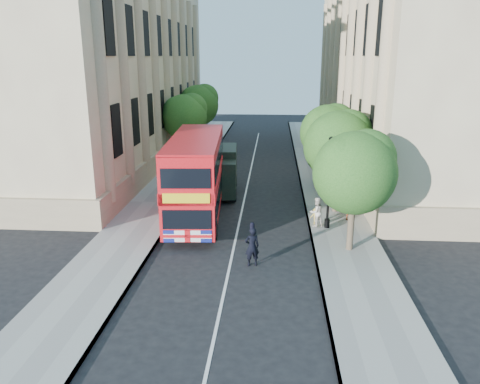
% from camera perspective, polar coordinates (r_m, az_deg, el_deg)
% --- Properties ---
extents(ground, '(120.00, 120.00, 0.00)m').
position_cam_1_polar(ground, '(21.25, -1.47, -9.97)').
color(ground, black).
rests_on(ground, ground).
extents(pavement_right, '(3.50, 80.00, 0.12)m').
position_cam_1_polar(pavement_right, '(30.68, 11.14, -1.78)').
color(pavement_right, gray).
rests_on(pavement_right, ground).
extents(pavement_left, '(3.50, 80.00, 0.12)m').
position_cam_1_polar(pavement_left, '(31.39, -10.18, -1.32)').
color(pavement_left, gray).
rests_on(pavement_left, ground).
extents(building_right, '(12.00, 38.00, 18.00)m').
position_cam_1_polar(building_right, '(44.59, 20.32, 14.76)').
color(building_right, tan).
rests_on(building_right, ground).
extents(building_left, '(12.00, 38.00, 18.00)m').
position_cam_1_polar(building_left, '(45.76, -16.51, 15.10)').
color(building_left, tan).
rests_on(building_left, ground).
extents(tree_right_near, '(4.00, 4.00, 6.08)m').
position_cam_1_polar(tree_right_near, '(22.94, 13.92, 2.81)').
color(tree_right_near, '#473828').
rests_on(tree_right_near, ground).
extents(tree_right_mid, '(4.20, 4.20, 6.37)m').
position_cam_1_polar(tree_right_mid, '(28.71, 12.02, 5.97)').
color(tree_right_mid, '#473828').
rests_on(tree_right_mid, ground).
extents(tree_right_far, '(4.00, 4.00, 6.15)m').
position_cam_1_polar(tree_right_far, '(34.61, 10.72, 7.52)').
color(tree_right_far, '#473828').
rests_on(tree_right_far, ground).
extents(tree_left_far, '(4.00, 4.00, 6.30)m').
position_cam_1_polar(tree_left_far, '(42.05, -6.75, 9.36)').
color(tree_left_far, '#473828').
rests_on(tree_left_far, ground).
extents(tree_left_back, '(4.20, 4.20, 6.65)m').
position_cam_1_polar(tree_left_back, '(49.86, -5.03, 10.77)').
color(tree_left_back, '#473828').
rests_on(tree_left_back, ground).
extents(lamp_post, '(0.32, 0.32, 5.16)m').
position_cam_1_polar(lamp_post, '(26.09, 10.80, 0.66)').
color(lamp_post, black).
rests_on(lamp_post, pavement_right).
extents(double_decker_bus, '(3.45, 10.57, 4.81)m').
position_cam_1_polar(double_decker_bus, '(27.73, -5.35, 2.12)').
color(double_decker_bus, red).
rests_on(double_decker_bus, ground).
extents(box_van, '(2.64, 5.72, 3.19)m').
position_cam_1_polar(box_van, '(32.82, -2.45, 2.42)').
color(box_van, black).
rests_on(box_van, ground).
extents(police_constable, '(0.78, 0.62, 1.87)m').
position_cam_1_polar(police_constable, '(21.71, 1.48, -6.68)').
color(police_constable, black).
rests_on(police_constable, ground).
extents(woman_pedestrian, '(1.02, 0.96, 1.67)m').
position_cam_1_polar(woman_pedestrian, '(26.66, 9.29, -2.42)').
color(woman_pedestrian, silver).
rests_on(woman_pedestrian, pavement_right).
extents(child_a, '(0.62, 0.31, 1.01)m').
position_cam_1_polar(child_a, '(28.15, 13.11, -2.34)').
color(child_a, '#CC5A24').
rests_on(child_a, pavement_right).
extents(child_b, '(0.68, 0.48, 0.97)m').
position_cam_1_polar(child_b, '(27.07, 9.21, -2.92)').
color(child_b, gold).
rests_on(child_b, pavement_right).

